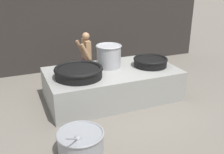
{
  "coord_description": "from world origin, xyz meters",
  "views": [
    {
      "loc": [
        -2.4,
        -5.76,
        3.04
      ],
      "look_at": [
        0.0,
        0.0,
        0.58
      ],
      "focal_mm": 42.0,
      "sensor_mm": 36.0,
      "label": 1
    }
  ],
  "objects_px": {
    "stock_pot": "(109,56)",
    "cook": "(86,56)",
    "giant_wok_far": "(150,62)",
    "prep_bowl_vegetables": "(81,141)",
    "giant_wok_near": "(79,72)"
  },
  "relations": [
    {
      "from": "prep_bowl_vegetables",
      "to": "cook",
      "type": "bearing_deg",
      "value": 70.5
    },
    {
      "from": "giant_wok_near",
      "to": "prep_bowl_vegetables",
      "type": "height_order",
      "value": "giant_wok_near"
    },
    {
      "from": "giant_wok_far",
      "to": "prep_bowl_vegetables",
      "type": "height_order",
      "value": "giant_wok_far"
    },
    {
      "from": "stock_pot",
      "to": "cook",
      "type": "distance_m",
      "value": 1.05
    },
    {
      "from": "giant_wok_far",
      "to": "stock_pot",
      "type": "relative_size",
      "value": 1.35
    },
    {
      "from": "giant_wok_far",
      "to": "prep_bowl_vegetables",
      "type": "relative_size",
      "value": 0.88
    },
    {
      "from": "giant_wok_far",
      "to": "giant_wok_near",
      "type": "bearing_deg",
      "value": -178.14
    },
    {
      "from": "stock_pot",
      "to": "giant_wok_near",
      "type": "bearing_deg",
      "value": -156.14
    },
    {
      "from": "stock_pot",
      "to": "prep_bowl_vegetables",
      "type": "xyz_separation_m",
      "value": [
        -1.41,
        -2.12,
        -0.86
      ]
    },
    {
      "from": "cook",
      "to": "stock_pot",
      "type": "bearing_deg",
      "value": 105.85
    },
    {
      "from": "giant_wok_near",
      "to": "stock_pot",
      "type": "height_order",
      "value": "stock_pot"
    },
    {
      "from": "giant_wok_near",
      "to": "giant_wok_far",
      "type": "height_order",
      "value": "giant_wok_near"
    },
    {
      "from": "stock_pot",
      "to": "prep_bowl_vegetables",
      "type": "height_order",
      "value": "stock_pot"
    },
    {
      "from": "prep_bowl_vegetables",
      "to": "giant_wok_far",
      "type": "bearing_deg",
      "value": 35.88
    },
    {
      "from": "giant_wok_far",
      "to": "stock_pot",
      "type": "height_order",
      "value": "stock_pot"
    }
  ]
}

